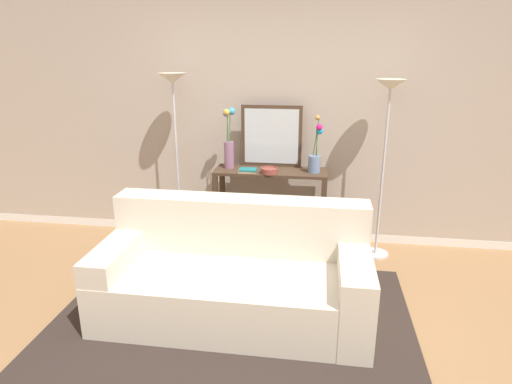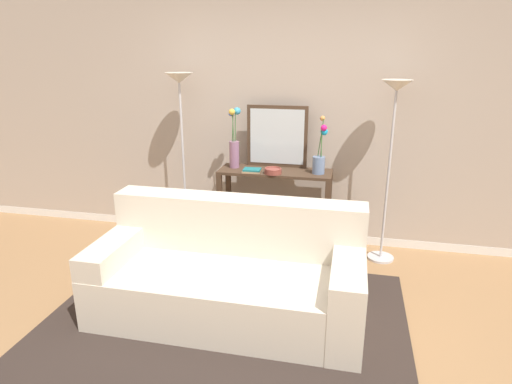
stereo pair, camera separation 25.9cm
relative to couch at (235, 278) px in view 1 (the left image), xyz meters
The scene contains 13 objects.
ground_plane 0.56m from the couch, 66.11° to the right, with size 16.00×16.00×0.02m, color #9E754C.
back_wall 2.04m from the couch, 83.41° to the left, with size 12.00×0.15×3.08m.
area_rug 0.35m from the couch, 90.10° to the right, with size 2.77×2.04×0.01m.
couch is the anchor object (origin of this frame).
console_table 1.29m from the couch, 83.86° to the left, with size 1.14×0.38×0.85m.
floor_lamp_left 1.86m from the couch, 124.23° to the left, with size 0.28×0.28×1.80m.
floor_lamp_right 2.05m from the couch, 45.04° to the left, with size 0.28×0.28×1.76m.
wall_mirror 1.66m from the couch, 85.12° to the left, with size 0.62×0.02×0.63m.
vase_tall_flowers 1.53m from the couch, 103.03° to the left, with size 0.12×0.12×0.62m.
vase_short_flowers 1.54m from the couch, 64.98° to the left, with size 0.13×0.12×0.56m.
fruit_bowl 1.28m from the couch, 83.28° to the left, with size 0.17×0.17×0.06m.
book_stack 1.28m from the couch, 94.19° to the left, with size 0.19×0.15×0.03m.
book_row_under_console 1.29m from the couch, 96.37° to the left, with size 0.37×0.18×0.13m.
Camera 1 is at (0.43, -2.60, 2.03)m, focal length 30.91 mm.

